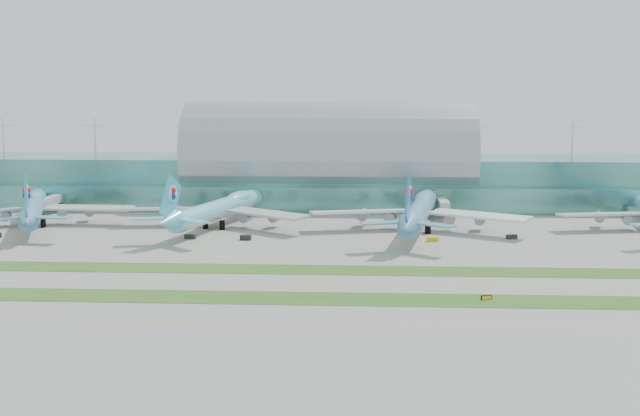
# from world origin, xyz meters

# --- Properties ---
(ground) EXTENTS (700.00, 700.00, 0.00)m
(ground) POSITION_xyz_m (0.00, 0.00, 0.00)
(ground) COLOR gray
(ground) RESTS_ON ground
(terminal) EXTENTS (340.00, 69.10, 36.00)m
(terminal) POSITION_xyz_m (0.01, 128.79, 14.23)
(terminal) COLOR #3D7A75
(terminal) RESTS_ON ground
(grass_strip_near) EXTENTS (420.00, 12.00, 0.08)m
(grass_strip_near) POSITION_xyz_m (0.00, -28.00, 0.04)
(grass_strip_near) COLOR #2D591E
(grass_strip_near) RESTS_ON ground
(grass_strip_far) EXTENTS (420.00, 12.00, 0.08)m
(grass_strip_far) POSITION_xyz_m (0.00, 2.00, 0.04)
(grass_strip_far) COLOR #2D591E
(grass_strip_far) RESTS_ON ground
(taxiline_a) EXTENTS (420.00, 0.35, 0.01)m
(taxiline_a) POSITION_xyz_m (0.00, -48.00, 0.01)
(taxiline_a) COLOR yellow
(taxiline_a) RESTS_ON ground
(taxiline_b) EXTENTS (420.00, 0.35, 0.01)m
(taxiline_b) POSITION_xyz_m (0.00, -14.00, 0.01)
(taxiline_b) COLOR yellow
(taxiline_b) RESTS_ON ground
(taxiline_c) EXTENTS (420.00, 0.35, 0.01)m
(taxiline_c) POSITION_xyz_m (0.00, 18.00, 0.01)
(taxiline_c) COLOR yellow
(taxiline_c) RESTS_ON ground
(taxiline_d) EXTENTS (420.00, 0.35, 0.01)m
(taxiline_d) POSITION_xyz_m (0.00, 40.00, 0.01)
(taxiline_d) COLOR yellow
(taxiline_d) RESTS_ON ground
(airliner_a) EXTENTS (65.36, 76.09, 21.70)m
(airliner_a) POSITION_xyz_m (-101.86, 67.96, 6.69)
(airliner_a) COLOR #5A99C6
(airliner_a) RESTS_ON ground
(airliner_b) EXTENTS (68.16, 78.70, 21.97)m
(airliner_b) POSITION_xyz_m (-36.08, 68.82, 6.78)
(airliner_b) COLOR #68CFE4
(airliner_b) RESTS_ON ground
(airliner_c) EXTENTS (73.60, 84.34, 23.27)m
(airliner_c) POSITION_xyz_m (33.27, 64.73, 7.18)
(airliner_c) COLOR #5B9CC8
(airliner_c) RESTS_ON ground
(gse_c) EXTENTS (3.74, 2.17, 1.41)m
(gse_c) POSITION_xyz_m (-41.33, 45.54, 0.70)
(gse_c) COLOR black
(gse_c) RESTS_ON ground
(gse_d) EXTENTS (3.59, 2.10, 1.68)m
(gse_d) POSITION_xyz_m (-23.17, 44.39, 0.84)
(gse_d) COLOR black
(gse_d) RESTS_ON ground
(gse_e) EXTENTS (3.50, 2.15, 1.42)m
(gse_e) POSITION_xyz_m (36.31, 45.77, 0.71)
(gse_e) COLOR gold
(gse_e) RESTS_ON ground
(gse_f) EXTENTS (3.73, 2.54, 1.37)m
(gse_f) POSITION_xyz_m (61.97, 51.18, 0.69)
(gse_f) COLOR black
(gse_f) RESTS_ON ground
(taxiway_sign_east) EXTENTS (2.66, 1.17, 1.15)m
(taxiway_sign_east) POSITION_xyz_m (42.29, -26.97, 0.57)
(taxiway_sign_east) COLOR black
(taxiway_sign_east) RESTS_ON ground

